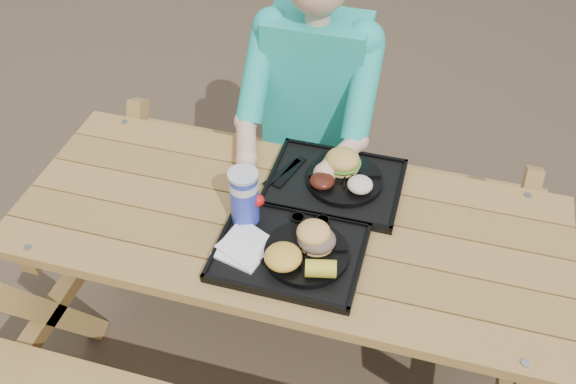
# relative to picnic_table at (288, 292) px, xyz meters

# --- Properties ---
(ground) EXTENTS (60.00, 60.00, 0.00)m
(ground) POSITION_rel_picnic_table_xyz_m (0.00, 0.00, -0.38)
(ground) COLOR #999999
(ground) RESTS_ON ground
(picnic_table) EXTENTS (1.80, 1.49, 0.75)m
(picnic_table) POSITION_rel_picnic_table_xyz_m (0.00, 0.00, 0.00)
(picnic_table) COLOR #999999
(picnic_table) RESTS_ON ground
(tray_near) EXTENTS (0.45, 0.35, 0.02)m
(tray_near) POSITION_rel_picnic_table_xyz_m (0.04, -0.14, 0.39)
(tray_near) COLOR black
(tray_near) RESTS_ON picnic_table
(tray_far) EXTENTS (0.45, 0.35, 0.02)m
(tray_far) POSITION_rel_picnic_table_xyz_m (0.11, 0.20, 0.39)
(tray_far) COLOR black
(tray_far) RESTS_ON picnic_table
(plate_near) EXTENTS (0.26, 0.26, 0.02)m
(plate_near) POSITION_rel_picnic_table_xyz_m (0.10, -0.14, 0.41)
(plate_near) COLOR black
(plate_near) RESTS_ON tray_near
(plate_far) EXTENTS (0.26, 0.26, 0.02)m
(plate_far) POSITION_rel_picnic_table_xyz_m (0.14, 0.21, 0.41)
(plate_far) COLOR black
(plate_far) RESTS_ON tray_far
(napkin_stack) EXTENTS (0.18, 0.18, 0.02)m
(napkin_stack) POSITION_rel_picnic_table_xyz_m (-0.09, -0.17, 0.40)
(napkin_stack) COLOR white
(napkin_stack) RESTS_ON tray_near
(soda_cup) EXTENTS (0.09, 0.09, 0.18)m
(soda_cup) POSITION_rel_picnic_table_xyz_m (-0.13, -0.04, 0.49)
(soda_cup) COLOR #1725AF
(soda_cup) RESTS_ON tray_near
(condiment_bbq) EXTENTS (0.04, 0.04, 0.03)m
(condiment_bbq) POSITION_rel_picnic_table_xyz_m (0.04, -0.02, 0.41)
(condiment_bbq) COLOR black
(condiment_bbq) RESTS_ON tray_near
(condiment_mustard) EXTENTS (0.05, 0.05, 0.03)m
(condiment_mustard) POSITION_rel_picnic_table_xyz_m (0.12, -0.01, 0.41)
(condiment_mustard) COLOR yellow
(condiment_mustard) RESTS_ON tray_near
(sandwich) EXTENTS (0.11, 0.11, 0.11)m
(sandwich) POSITION_rel_picnic_table_xyz_m (0.12, -0.11, 0.47)
(sandwich) COLOR #F2B055
(sandwich) RESTS_ON plate_near
(mac_cheese) EXTENTS (0.11, 0.11, 0.06)m
(mac_cheese) POSITION_rel_picnic_table_xyz_m (0.04, -0.21, 0.44)
(mac_cheese) COLOR yellow
(mac_cheese) RESTS_ON plate_near
(corn_cob) EXTENTS (0.11, 0.11, 0.05)m
(corn_cob) POSITION_rel_picnic_table_xyz_m (0.16, -0.22, 0.44)
(corn_cob) COLOR yellow
(corn_cob) RESTS_ON plate_near
(cutlery_far) EXTENTS (0.08, 0.18, 0.01)m
(cutlery_far) POSITION_rel_picnic_table_xyz_m (-0.05, 0.21, 0.40)
(cutlery_far) COLOR black
(cutlery_far) RESTS_ON tray_far
(burger) EXTENTS (0.12, 0.12, 0.11)m
(burger) POSITION_rel_picnic_table_xyz_m (0.12, 0.26, 0.47)
(burger) COLOR gold
(burger) RESTS_ON plate_far
(baked_beans) EXTENTS (0.08, 0.08, 0.04)m
(baked_beans) POSITION_rel_picnic_table_xyz_m (0.07, 0.16, 0.43)
(baked_beans) COLOR #44160D
(baked_beans) RESTS_ON plate_far
(potato_salad) EXTENTS (0.09, 0.09, 0.05)m
(potato_salad) POSITION_rel_picnic_table_xyz_m (0.20, 0.17, 0.44)
(potato_salad) COLOR #F1E2CC
(potato_salad) RESTS_ON plate_far
(diner) EXTENTS (0.48, 0.84, 1.28)m
(diner) POSITION_rel_picnic_table_xyz_m (-0.07, 0.63, 0.27)
(diner) COLOR #1CBAC6
(diner) RESTS_ON ground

